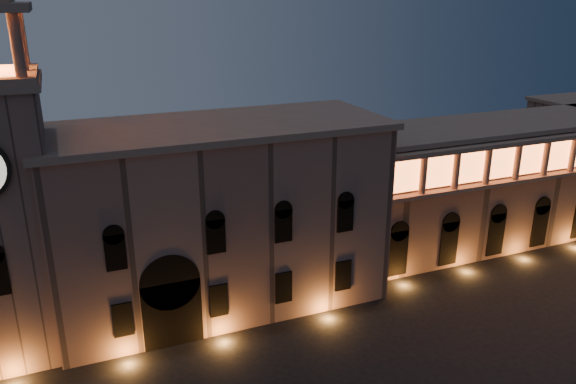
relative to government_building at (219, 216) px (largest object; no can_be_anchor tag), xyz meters
name	(u,v)px	position (x,y,z in m)	size (l,w,h in m)	color
government_building	(219,216)	(0.00, 0.00, 0.00)	(30.80, 12.80, 17.60)	#79594F
colonnade_wing	(492,181)	(34.08, 1.99, -1.44)	(40.60, 11.50, 14.50)	brown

